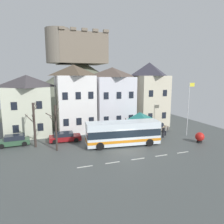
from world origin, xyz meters
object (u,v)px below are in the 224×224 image
townhouse_01 (75,98)px  bare_tree_02 (34,124)px  townhouse_02 (112,98)px  parked_car_01 (65,137)px  transit_bus (123,133)px  townhouse_00 (28,105)px  townhouse_03 (149,94)px  harbour_buoy (200,137)px  bare_tree_01 (56,126)px  pedestrian_00 (165,130)px  pedestrian_01 (163,131)px  public_bench (123,129)px  hilltop_castle (81,83)px  parked_car_02 (14,141)px  pedestrian_02 (142,132)px  parked_car_00 (156,127)px  flagpole (189,106)px

townhouse_01 → bare_tree_02: bearing=-132.8°
townhouse_02 → parked_car_01: (-9.06, -5.45, -4.63)m
townhouse_01 → transit_bus: bearing=-65.4°
townhouse_00 → townhouse_03: 21.08m
harbour_buoy → bare_tree_01: 19.27m
townhouse_00 → pedestrian_00: townhouse_00 is taller
transit_bus → pedestrian_01: size_ratio=5.83×
public_bench → harbour_buoy: size_ratio=0.96×
townhouse_01 → pedestrian_01: 15.21m
hilltop_castle → harbour_buoy: 36.34m
pedestrian_00 → pedestrian_01: 1.26m
townhouse_03 → bare_tree_01: 20.03m
hilltop_castle → harbour_buoy: (9.48, -34.53, -6.24)m
townhouse_00 → townhouse_03: size_ratio=0.80×
townhouse_01 → public_bench: size_ratio=7.72×
townhouse_03 → pedestrian_01: townhouse_03 is taller
bare_tree_01 → transit_bus: bearing=-5.7°
parked_car_01 → pedestrian_01: bearing=-9.0°
hilltop_castle → pedestrian_00: bearing=-76.6°
parked_car_02 → pedestrian_02: 17.70m
harbour_buoy → public_bench: bearing=131.3°
townhouse_01 → pedestrian_02: bearing=-43.3°
public_bench → bare_tree_01: 12.60m
townhouse_01 → parked_car_02: size_ratio=2.64×
townhouse_01 → harbour_buoy: (14.91, -12.60, -4.64)m
parked_car_01 → pedestrian_00: size_ratio=2.84×
hilltop_castle → pedestrian_00: (7.10, -29.86, -6.21)m
transit_bus → bare_tree_02: (-10.96, 3.09, 1.40)m
townhouse_00 → parked_car_00: townhouse_00 is taller
parked_car_01 → flagpole: bearing=-6.9°
townhouse_01 → pedestrian_01: size_ratio=6.40×
townhouse_01 → transit_bus: size_ratio=1.10×
parked_car_00 → bare_tree_01: size_ratio=0.66×
townhouse_03 → parked_car_01: size_ratio=2.60×
townhouse_01 → townhouse_03: townhouse_03 is taller
parked_car_02 → pedestrian_02: bearing=168.8°
townhouse_00 → bare_tree_01: 9.85m
townhouse_01 → pedestrian_00: (12.53, -7.94, -4.60)m
hilltop_castle → harbour_buoy: hilltop_castle is taller
parked_car_01 → pedestrian_00: (15.02, -2.24, 0.21)m
townhouse_01 → pedestrian_02: (8.45, -7.97, -4.59)m
parked_car_00 → hilltop_castle: bearing=103.8°
parked_car_02 → pedestrian_01: size_ratio=2.43×
townhouse_02 → public_bench: size_ratio=7.47×
hilltop_castle → bare_tree_02: size_ratio=7.42×
pedestrian_02 → pedestrian_00: bearing=0.4°
bare_tree_02 → pedestrian_00: bearing=-3.1°
flagpole → townhouse_02: bearing=136.4°
pedestrian_02 → bare_tree_01: (-12.35, -1.18, 2.21)m
bare_tree_02 → flagpole: bearing=-5.4°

